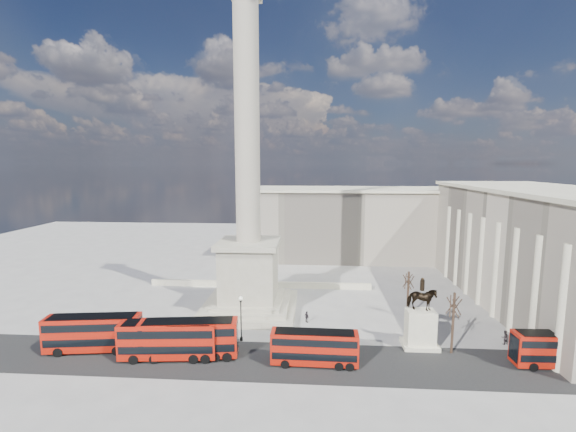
# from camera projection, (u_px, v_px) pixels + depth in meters

# --- Properties ---
(ground) EXTENTS (180.00, 180.00, 0.00)m
(ground) POSITION_uv_depth(u_px,v_px,m) (244.00, 323.00, 53.89)
(ground) COLOR #A4A29B
(ground) RESTS_ON ground
(asphalt_road) EXTENTS (120.00, 9.00, 0.01)m
(asphalt_road) POSITION_uv_depth(u_px,v_px,m) (271.00, 361.00, 43.67)
(asphalt_road) COLOR #272727
(asphalt_road) RESTS_ON ground
(nelsons_column) EXTENTS (14.00, 14.00, 49.85)m
(nelsons_column) POSITION_uv_depth(u_px,v_px,m) (248.00, 227.00, 57.10)
(nelsons_column) COLOR #B6B098
(nelsons_column) RESTS_ON ground
(balustrade_wall) EXTENTS (40.00, 0.60, 1.10)m
(balustrade_wall) POSITION_uv_depth(u_px,v_px,m) (260.00, 284.00, 69.64)
(balustrade_wall) COLOR beige
(balustrade_wall) RESTS_ON ground
(building_east) EXTENTS (19.00, 46.00, 18.60)m
(building_east) POSITION_uv_depth(u_px,v_px,m) (542.00, 248.00, 59.53)
(building_east) COLOR beige
(building_east) RESTS_ON ground
(building_northeast) EXTENTS (51.00, 17.00, 16.60)m
(building_northeast) POSITION_uv_depth(u_px,v_px,m) (357.00, 223.00, 90.99)
(building_northeast) COLOR beige
(building_northeast) RESTS_ON ground
(red_bus_a) EXTENTS (11.32, 3.86, 4.50)m
(red_bus_a) POSITION_uv_depth(u_px,v_px,m) (189.00, 338.00, 44.10)
(red_bus_a) COLOR #B31709
(red_bus_a) RESTS_ON ground
(red_bus_b) EXTENTS (11.10, 3.44, 4.43)m
(red_bus_b) POSITION_uv_depth(u_px,v_px,m) (169.00, 340.00, 43.85)
(red_bus_b) COLOR #B31709
(red_bus_b) RESTS_ON ground
(red_bus_c) EXTENTS (9.64, 2.44, 3.90)m
(red_bus_c) POSITION_uv_depth(u_px,v_px,m) (315.00, 347.00, 42.56)
(red_bus_c) COLOR #B31709
(red_bus_c) RESTS_ON ground
(red_bus_d) EXTENTS (9.76, 2.54, 3.94)m
(red_bus_d) POSITION_uv_depth(u_px,v_px,m) (560.00, 349.00, 42.08)
(red_bus_d) COLOR #B31709
(red_bus_d) RESTS_ON ground
(red_bus_e) EXTENTS (11.10, 3.86, 4.41)m
(red_bus_e) POSITION_uv_depth(u_px,v_px,m) (94.00, 333.00, 45.63)
(red_bus_e) COLOR #B31709
(red_bus_e) RESTS_ON ground
(victorian_lamp) EXTENTS (0.50, 0.50, 5.80)m
(victorian_lamp) POSITION_uv_depth(u_px,v_px,m) (241.00, 315.00, 48.23)
(victorian_lamp) COLOR black
(victorian_lamp) RESTS_ON ground
(equestrian_statue) EXTENTS (4.21, 3.16, 8.72)m
(equestrian_statue) POSITION_uv_depth(u_px,v_px,m) (420.00, 323.00, 46.67)
(equestrian_statue) COLOR beige
(equestrian_statue) RESTS_ON ground
(bare_tree_near) EXTENTS (1.78, 1.78, 7.77)m
(bare_tree_near) POSITION_uv_depth(u_px,v_px,m) (454.00, 303.00, 44.65)
(bare_tree_near) COLOR #332319
(bare_tree_near) RESTS_ON ground
(bare_tree_mid) EXTENTS (1.86, 1.86, 7.07)m
(bare_tree_mid) POSITION_uv_depth(u_px,v_px,m) (409.00, 279.00, 55.74)
(bare_tree_mid) COLOR #332319
(bare_tree_mid) RESTS_ON ground
(bare_tree_far) EXTENTS (1.84, 1.84, 7.49)m
(bare_tree_far) POSITION_uv_depth(u_px,v_px,m) (480.00, 263.00, 63.89)
(bare_tree_far) COLOR #332319
(bare_tree_far) RESTS_ON ground
(pedestrian_walking) EXTENTS (0.69, 0.57, 1.65)m
(pedestrian_walking) POSITION_uv_depth(u_px,v_px,m) (411.00, 335.00, 48.28)
(pedestrian_walking) COLOR #2A2426
(pedestrian_walking) RESTS_ON ground
(pedestrian_standing) EXTENTS (0.99, 0.83, 1.79)m
(pedestrian_standing) POSITION_uv_depth(u_px,v_px,m) (505.00, 337.00, 47.60)
(pedestrian_standing) COLOR #2A2426
(pedestrian_standing) RESTS_ON ground
(pedestrian_crossing) EXTENTS (0.89, 1.01, 1.63)m
(pedestrian_crossing) POSITION_uv_depth(u_px,v_px,m) (307.00, 317.00, 54.19)
(pedestrian_crossing) COLOR #2A2426
(pedestrian_crossing) RESTS_ON ground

